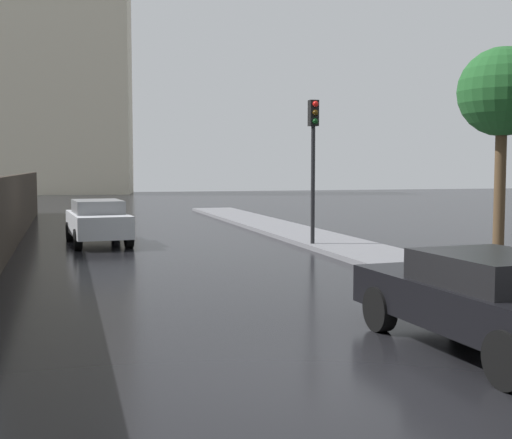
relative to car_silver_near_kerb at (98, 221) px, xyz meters
name	(u,v)px	position (x,y,z in m)	size (l,w,h in m)	color
ground	(328,382)	(1.82, -14.53, -0.73)	(120.00, 120.00, 0.00)	black
car_silver_near_kerb	(98,221)	(0.00, 0.00, 0.00)	(1.94, 4.08, 1.38)	#B2B5BA
car_black_mid_road	(487,299)	(4.27, -13.90, -0.05)	(1.95, 4.26, 1.29)	black
traffic_light	(313,144)	(6.07, -2.79, 2.33)	(0.26, 0.39, 4.20)	black
street_tree_near	(502,94)	(8.84, -7.76, 3.34)	(2.05, 2.05, 5.16)	#4C3823
distant_tower	(64,38)	(-0.84, 43.21, 13.41)	(12.71, 8.84, 33.45)	beige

